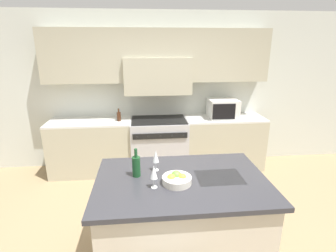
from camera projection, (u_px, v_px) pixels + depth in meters
ground_plane at (171, 247)px, 2.91m from camera, size 10.00×10.00×0.00m
back_cabinetry at (157, 78)px, 4.51m from camera, size 10.00×0.46×2.70m
back_counter at (159, 144)px, 4.62m from camera, size 3.69×0.62×0.93m
range_stove at (159, 145)px, 4.60m from camera, size 0.96×0.70×0.93m
microwave at (223, 109)px, 4.53m from camera, size 0.49×0.43×0.32m
kitchen_island at (181, 220)px, 2.63m from camera, size 1.63×1.09×0.93m
wine_bottle at (136, 166)px, 2.51m from camera, size 0.08×0.08×0.28m
wine_glass_near at (154, 173)px, 2.30m from camera, size 0.06×0.06×0.22m
wine_glass_far at (156, 157)px, 2.62m from camera, size 0.06×0.06×0.22m
fruit_bowl at (177, 179)px, 2.41m from camera, size 0.27×0.27×0.10m
oil_bottle_on_counter at (119, 116)px, 4.36m from camera, size 0.07×0.07×0.21m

